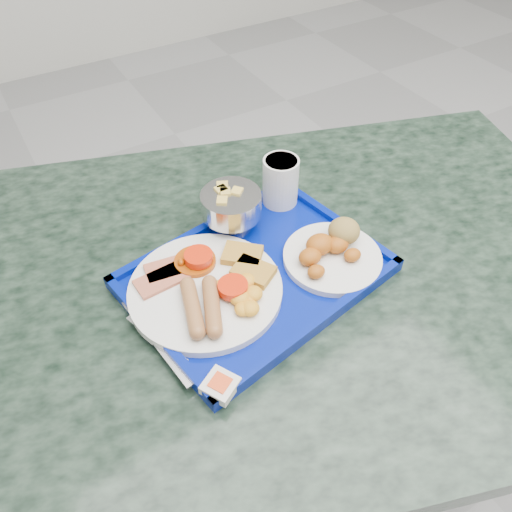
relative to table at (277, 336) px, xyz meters
The scene contains 10 objects.
floor 0.80m from the table, 41.51° to the right, with size 6.00×6.00×0.00m, color #9A9A9D.
table is the anchor object (origin of this frame).
tray 0.21m from the table, behind, with size 0.44×0.36×0.02m.
main_plate 0.25m from the table, behind, with size 0.24×0.24×0.04m.
bread_plate 0.24m from the table, 20.23° to the right, with size 0.16×0.16×0.05m.
fruit_bowl 0.28m from the table, 100.90° to the left, with size 0.11×0.11×0.07m.
juice_cup 0.30m from the table, 58.29° to the left, with size 0.07×0.07×0.09m.
spoon 0.30m from the table, behind, with size 0.07×0.16×0.01m.
knife 0.32m from the table, behind, with size 0.01×0.19×0.00m, color #B9B9BB.
jam_packet 0.33m from the table, 141.68° to the right, with size 0.06×0.06×0.02m.
Camera 1 is at (-0.76, -0.09, 1.37)m, focal length 35.00 mm.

